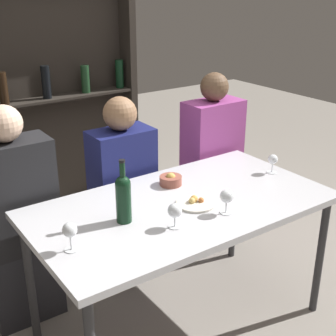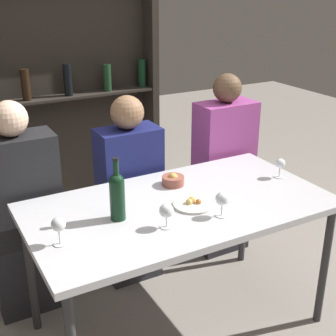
# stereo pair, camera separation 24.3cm
# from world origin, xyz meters

# --- Properties ---
(ground_plane) EXTENTS (10.00, 10.00, 0.00)m
(ground_plane) POSITION_xyz_m (0.00, 0.00, 0.00)
(ground_plane) COLOR gray
(dining_table) EXTENTS (1.55, 0.84, 0.77)m
(dining_table) POSITION_xyz_m (0.00, 0.00, 0.71)
(dining_table) COLOR silver
(dining_table) RESTS_ON ground_plane
(wine_rack_wall) EXTENTS (1.55, 0.21, 2.15)m
(wine_rack_wall) POSITION_xyz_m (-0.00, 1.83, 1.09)
(wine_rack_wall) COLOR #28231E
(wine_rack_wall) RESTS_ON ground_plane
(wine_bottle) EXTENTS (0.07, 0.07, 0.31)m
(wine_bottle) POSITION_xyz_m (-0.34, -0.00, 0.90)
(wine_bottle) COLOR black
(wine_bottle) RESTS_ON dining_table
(wine_glass_0) EXTENTS (0.07, 0.07, 0.12)m
(wine_glass_0) POSITION_xyz_m (-0.18, -0.18, 0.85)
(wine_glass_0) COLOR silver
(wine_glass_0) RESTS_ON dining_table
(wine_glass_1) EXTENTS (0.06, 0.06, 0.13)m
(wine_glass_1) POSITION_xyz_m (-0.65, -0.09, 0.86)
(wine_glass_1) COLOR silver
(wine_glass_1) RESTS_ON dining_table
(wine_glass_2) EXTENTS (0.06, 0.06, 0.11)m
(wine_glass_2) POSITION_xyz_m (0.67, 0.02, 0.84)
(wine_glass_2) COLOR silver
(wine_glass_2) RESTS_ON dining_table
(wine_glass_3) EXTENTS (0.07, 0.07, 0.12)m
(wine_glass_3) POSITION_xyz_m (0.11, -0.21, 0.85)
(wine_glass_3) COLOR silver
(wine_glass_3) RESTS_ON dining_table
(food_plate_0) EXTENTS (0.20, 0.20, 0.04)m
(food_plate_0) POSITION_xyz_m (0.04, -0.06, 0.78)
(food_plate_0) COLOR silver
(food_plate_0) RESTS_ON dining_table
(snack_bowl) EXTENTS (0.12, 0.12, 0.07)m
(snack_bowl) POSITION_xyz_m (0.08, 0.22, 0.79)
(snack_bowl) COLOR #995142
(snack_bowl) RESTS_ON dining_table
(seated_person_left) EXTENTS (0.43, 0.22, 1.26)m
(seated_person_left) POSITION_xyz_m (-0.68, 0.57, 0.59)
(seated_person_left) COLOR #26262B
(seated_person_left) RESTS_ON ground_plane
(seated_person_center) EXTENTS (0.38, 0.22, 1.21)m
(seated_person_center) POSITION_xyz_m (-0.02, 0.57, 0.57)
(seated_person_center) COLOR #26262B
(seated_person_center) RESTS_ON ground_plane
(seated_person_right) EXTENTS (0.39, 0.22, 1.27)m
(seated_person_right) POSITION_xyz_m (0.68, 0.57, 0.60)
(seated_person_right) COLOR #26262B
(seated_person_right) RESTS_ON ground_plane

